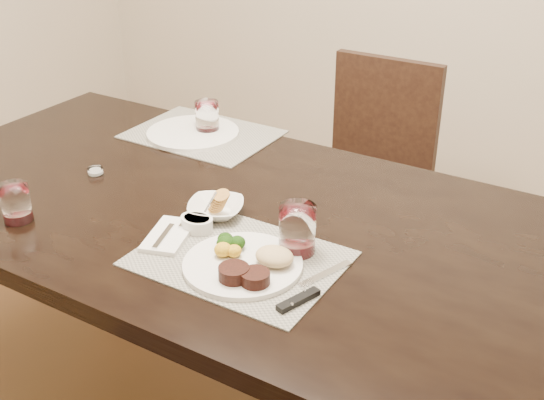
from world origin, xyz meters
The scene contains 14 objects.
dining_table centered at (0.00, 0.00, 0.67)m, with size 2.00×1.00×0.75m.
chair_far centered at (0.00, 0.93, 0.50)m, with size 0.42×0.42×0.90m.
placemat_near centered at (0.15, -0.19, 0.75)m, with size 0.46×0.34×0.00m, color gray.
placemat_far centered at (-0.37, 0.37, 0.75)m, with size 0.46×0.34×0.00m, color gray.
dinner_plate centered at (0.19, -0.22, 0.77)m, with size 0.27×0.27×0.05m.
napkin_fork centered at (-0.04, -0.20, 0.76)m, with size 0.14×0.18×0.02m.
steak_knife centered at (0.35, -0.24, 0.76)m, with size 0.07×0.25×0.01m.
cracker_bowl centered at (-0.01, -0.05, 0.77)m, with size 0.19×0.19×0.06m.
sauce_ramekin centered at (-0.01, -0.14, 0.77)m, with size 0.08×0.13×0.07m.
wine_glass_near centered at (0.25, -0.10, 0.81)m, with size 0.09×0.09×0.12m.
far_plate centered at (-0.39, 0.35, 0.76)m, with size 0.30×0.30×0.01m, color silver.
wine_glass_far centered at (-0.36, 0.39, 0.80)m, with size 0.08×0.08×0.11m.
wine_glass_side centered at (-0.42, -0.33, 0.79)m, with size 0.07×0.07×0.10m.
salt_cellar centered at (-0.45, -0.03, 0.76)m, with size 0.04×0.04×0.02m.
Camera 1 is at (0.91, -1.28, 1.60)m, focal length 45.00 mm.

